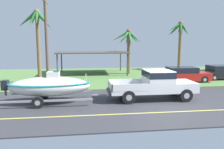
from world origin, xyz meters
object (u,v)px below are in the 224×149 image
object	(u,v)px
boat_on_trailer	(49,86)
carport_awning	(92,53)
palm_tree_near_right	(180,34)
pickup_truck_towing	(157,83)
parked_sedan_near	(183,75)
parked_sedan_far	(224,73)
utility_pole	(47,40)
palm_tree_near_left	(128,41)
palm_tree_mid	(38,25)

from	to	relation	value
boat_on_trailer	carport_awning	world-z (taller)	carport_awning
palm_tree_near_right	boat_on_trailer	bearing A→B (deg)	-136.44
pickup_truck_towing	palm_tree_near_right	xyz separation A→B (m)	(7.36, 13.32, 3.65)
parked_sedan_near	parked_sedan_far	world-z (taller)	same
pickup_truck_towing	utility_pole	world-z (taller)	utility_pole
parked_sedan_near	parked_sedan_far	xyz separation A→B (m)	(4.60, 0.94, 0.00)
carport_awning	palm_tree_near_right	distance (m)	11.33
boat_on_trailer	carport_awning	distance (m)	12.24
boat_on_trailer	carport_awning	bearing A→B (deg)	75.66
boat_on_trailer	parked_sedan_far	distance (m)	16.93
pickup_truck_towing	boat_on_trailer	xyz separation A→B (m)	(-6.65, -0.00, -0.02)
palm_tree_near_left	palm_tree_mid	size ratio (longest dim) A/B	0.80
carport_awning	palm_tree_near_left	distance (m)	4.27
palm_tree_mid	utility_pole	bearing A→B (deg)	-63.78
parked_sedan_near	palm_tree_near_left	bearing A→B (deg)	126.68
boat_on_trailer	parked_sedan_near	size ratio (longest dim) A/B	1.35
parked_sedan_near	carport_awning	bearing A→B (deg)	142.31
parked_sedan_near	utility_pole	distance (m)	12.21
parked_sedan_near	palm_tree_near_left	world-z (taller)	palm_tree_near_left
parked_sedan_near	parked_sedan_far	distance (m)	4.69
boat_on_trailer	parked_sedan_far	xyz separation A→B (m)	(15.61, 6.53, -0.34)
parked_sedan_far	palm_tree_near_left	size ratio (longest dim) A/B	0.91
parked_sedan_far	palm_tree_near_right	bearing A→B (deg)	103.31
parked_sedan_far	utility_pole	xyz separation A→B (m)	(-16.33, -2.29, 3.08)
parked_sedan_far	palm_tree_mid	xyz separation A→B (m)	(-17.35, -0.23, 4.32)
parked_sedan_far	palm_tree_mid	size ratio (longest dim) A/B	0.73
pickup_truck_towing	utility_pole	xyz separation A→B (m)	(-7.37, 4.24, 2.72)
palm_tree_near_left	carport_awning	bearing A→B (deg)	168.85
palm_tree_mid	utility_pole	distance (m)	2.61
palm_tree_mid	utility_pole	xyz separation A→B (m)	(1.01, -2.06, -1.25)
pickup_truck_towing	boat_on_trailer	bearing A→B (deg)	-180.00
boat_on_trailer	utility_pole	distance (m)	5.10
palm_tree_near_right	parked_sedan_near	bearing A→B (deg)	-111.16
parked_sedan_near	palm_tree_near_right	size ratio (longest dim) A/B	0.73
parked_sedan_far	utility_pole	size ratio (longest dim) A/B	0.64
palm_tree_near_left	parked_sedan_far	bearing A→B (deg)	-27.38
carport_awning	palm_tree_mid	world-z (taller)	palm_tree_mid
parked_sedan_near	carport_awning	distance (m)	10.27
carport_awning	palm_tree_near_left	size ratio (longest dim) A/B	1.53
palm_tree_near_left	palm_tree_near_right	distance (m)	7.45
pickup_truck_towing	parked_sedan_near	xyz separation A→B (m)	(4.37, 5.59, -0.36)
pickup_truck_towing	parked_sedan_near	bearing A→B (deg)	52.00
palm_tree_near_left	utility_pole	world-z (taller)	utility_pole
carport_awning	palm_tree_near_right	size ratio (longest dim) A/B	1.24
pickup_truck_towing	boat_on_trailer	size ratio (longest dim) A/B	0.92
parked_sedan_near	palm_tree_near_right	world-z (taller)	palm_tree_near_right
boat_on_trailer	palm_tree_near_left	size ratio (longest dim) A/B	1.20
pickup_truck_towing	parked_sedan_far	xyz separation A→B (m)	(8.97, 6.53, -0.36)
palm_tree_near_left	pickup_truck_towing	bearing A→B (deg)	-91.81
parked_sedan_far	palm_tree_near_right	xyz separation A→B (m)	(-1.61, 6.79, 4.00)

